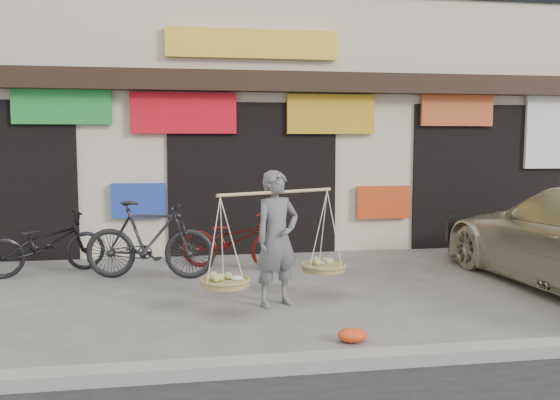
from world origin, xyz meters
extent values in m
plane|color=slate|center=(0.00, 0.00, 0.00)|extent=(70.00, 70.00, 0.00)
cube|color=gray|center=(0.00, -2.00, 0.06)|extent=(70.00, 0.25, 0.12)
cube|color=beige|center=(0.00, 6.50, 3.50)|extent=(14.00, 6.00, 7.00)
cube|color=black|center=(0.00, 3.35, 3.05)|extent=(14.00, 0.35, 0.35)
cube|color=black|center=(0.00, 3.75, 1.35)|extent=(3.00, 0.60, 2.70)
cube|color=black|center=(4.50, 3.75, 1.35)|extent=(3.00, 0.60, 2.70)
cube|color=green|center=(-3.20, 3.42, 2.60)|extent=(1.60, 0.08, 0.60)
cube|color=red|center=(-1.20, 3.42, 2.50)|extent=(1.80, 0.08, 0.70)
cube|color=gold|center=(1.40, 3.42, 2.50)|extent=(1.60, 0.08, 0.70)
cube|color=#CD5427|center=(3.80, 3.42, 2.60)|extent=(1.40, 0.08, 0.60)
cube|color=silver|center=(5.80, 3.42, 2.20)|extent=(1.20, 0.08, 1.40)
cube|color=#2440B3|center=(-2.00, 3.42, 1.00)|extent=(0.90, 0.08, 0.60)
cube|color=#CE4217|center=(2.40, 3.42, 0.90)|extent=(1.00, 0.08, 0.60)
cube|color=yellow|center=(0.00, 3.42, 3.70)|extent=(3.00, 0.08, 0.50)
imported|color=slate|center=(-0.11, 0.09, 0.83)|extent=(0.72, 0.62, 1.67)
cylinder|color=tan|center=(-0.11, 0.09, 1.40)|extent=(1.51, 0.73, 0.04)
cylinder|color=#997F49|center=(-0.77, -0.22, 0.38)|extent=(0.56, 0.56, 0.07)
ellipsoid|color=#A5BF66|center=(-0.77, -0.22, 0.44)|extent=(0.39, 0.39, 0.10)
cylinder|color=#997F49|center=(0.55, 0.40, 0.38)|extent=(0.56, 0.56, 0.07)
ellipsoid|color=#A5BF66|center=(0.55, 0.40, 0.44)|extent=(0.39, 0.39, 0.10)
imported|color=black|center=(-3.32, 2.38, 0.47)|extent=(1.89, 1.28, 0.94)
imported|color=black|center=(-1.73, 1.81, 0.58)|extent=(1.99, 0.91, 1.15)
imported|color=#53110E|center=(-0.45, 2.31, 0.46)|extent=(1.85, 1.22, 0.92)
cube|color=black|center=(4.04, 2.45, 0.55)|extent=(1.70, 0.17, 0.45)
cube|color=silver|center=(4.04, 2.51, 0.45)|extent=(0.45, 0.04, 0.12)
ellipsoid|color=#F64217|center=(0.43, -1.36, 0.07)|extent=(0.31, 0.25, 0.14)
camera|label=1|loc=(-1.24, -6.97, 2.02)|focal=38.00mm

